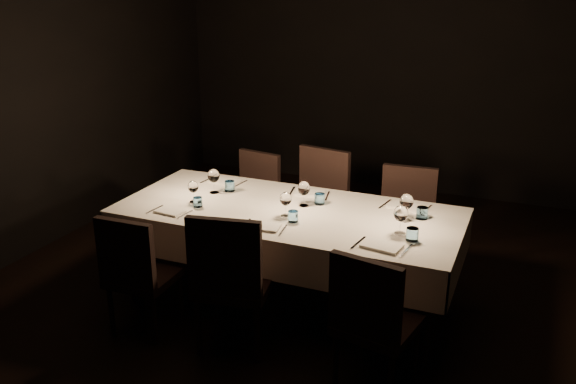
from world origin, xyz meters
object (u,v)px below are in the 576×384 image
at_px(dining_table, 288,219).
at_px(chair_near_right, 372,317).
at_px(chair_far_right, 405,219).
at_px(chair_near_left, 136,269).
at_px(chair_far_center, 317,202).
at_px(chair_near_center, 231,277).
at_px(chair_far_left, 254,196).

relative_size(dining_table, chair_near_right, 2.74).
bearing_deg(chair_near_right, chair_far_right, -73.52).
bearing_deg(dining_table, chair_near_left, -134.09).
height_order(dining_table, chair_far_center, chair_far_center).
xyz_separation_m(chair_near_left, chair_far_center, (0.73, 1.58, 0.05)).
bearing_deg(chair_near_center, chair_far_center, -102.18).
bearing_deg(chair_far_center, chair_near_right, -49.57).
height_order(chair_near_center, chair_far_center, chair_far_center).
xyz_separation_m(chair_near_left, chair_far_right, (1.50, 1.58, 0.02)).
bearing_deg(chair_far_left, chair_far_right, 7.52).
relative_size(chair_far_left, chair_far_center, 0.89).
distance_m(chair_near_left, chair_near_right, 1.65).
distance_m(chair_near_left, chair_far_center, 1.74).
bearing_deg(chair_near_center, chair_near_right, 165.07).
relative_size(chair_near_left, chair_far_left, 1.01).
bearing_deg(chair_far_right, chair_near_center, -121.74).
bearing_deg(chair_near_center, chair_far_right, -129.02).
xyz_separation_m(dining_table, chair_near_right, (0.87, -0.81, -0.18)).
bearing_deg(chair_near_right, chair_near_left, 11.03).
relative_size(chair_near_left, chair_near_right, 0.97).
xyz_separation_m(dining_table, chair_near_left, (-0.78, -0.81, -0.19)).
bearing_deg(chair_near_left, chair_far_center, -116.27).
bearing_deg(chair_far_left, dining_table, -40.34).
height_order(chair_near_center, chair_near_right, chair_near_center).
height_order(chair_far_center, chair_far_right, chair_far_center).
height_order(chair_far_left, chair_far_right, chair_far_right).
bearing_deg(chair_near_center, dining_table, -107.93).
bearing_deg(chair_near_left, chair_near_right, 178.48).
bearing_deg(dining_table, chair_far_center, 93.99).
relative_size(chair_near_right, chair_far_center, 0.92).
distance_m(chair_near_right, chair_far_left, 2.26).
distance_m(chair_far_left, chair_far_right, 1.41).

